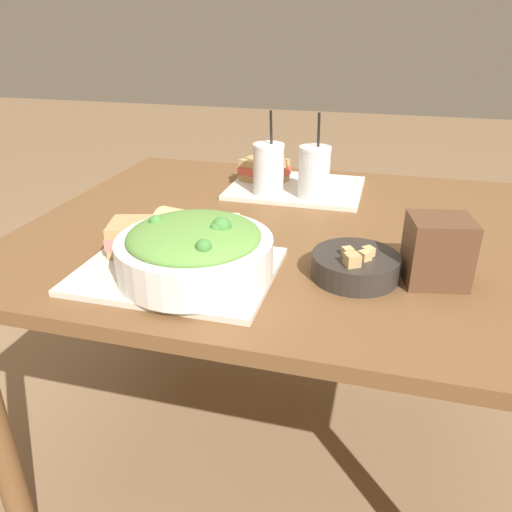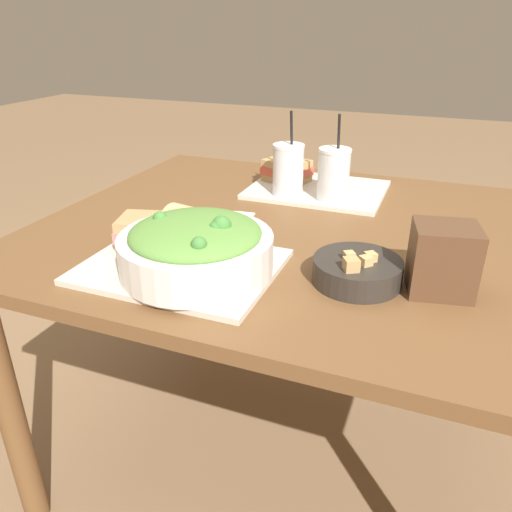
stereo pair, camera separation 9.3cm
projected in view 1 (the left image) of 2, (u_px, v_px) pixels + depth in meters
name	position (u px, v px, depth m)	size (l,w,h in m)	color
ground_plane	(286.00, 448.00, 1.51)	(12.00, 12.00, 0.00)	#846647
dining_table	(293.00, 260.00, 1.23)	(1.26, 1.01, 0.72)	brown
tray_near	(178.00, 270.00, 0.97)	(0.37, 0.29, 0.01)	beige
tray_far	(296.00, 188.00, 1.44)	(0.37, 0.29, 0.01)	beige
salad_bowl	(195.00, 249.00, 0.93)	(0.29, 0.29, 0.12)	white
soup_bowl	(355.00, 265.00, 0.95)	(0.17, 0.17, 0.07)	#2D2823
sandwich_near	(140.00, 237.00, 1.02)	(0.14, 0.12, 0.06)	tan
baguette_near	(185.00, 229.00, 1.04)	(0.13, 0.10, 0.08)	tan
sandwich_far	(264.00, 170.00, 1.47)	(0.15, 0.13, 0.06)	tan
drink_cup_dark	(268.00, 170.00, 1.35)	(0.08, 0.08, 0.22)	silver
drink_cup_red	(314.00, 174.00, 1.32)	(0.08, 0.08, 0.22)	silver
chip_bag	(437.00, 251.00, 0.92)	(0.13, 0.12, 0.13)	brown
napkin_folded	(210.00, 219.00, 1.23)	(0.14, 0.11, 0.00)	white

